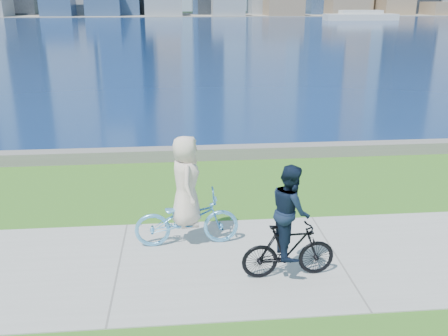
# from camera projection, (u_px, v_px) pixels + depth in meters

# --- Properties ---
(ground) EXTENTS (320.00, 320.00, 0.00)m
(ground) POSITION_uv_depth(u_px,v_px,m) (118.00, 268.00, 8.90)
(ground) COLOR #31681B
(ground) RESTS_ON ground
(concrete_path) EXTENTS (80.00, 3.50, 0.02)m
(concrete_path) POSITION_uv_depth(u_px,v_px,m) (118.00, 268.00, 8.90)
(concrete_path) COLOR #A4A49F
(concrete_path) RESTS_ON ground
(seawall) EXTENTS (90.00, 0.50, 0.35)m
(seawall) POSITION_uv_depth(u_px,v_px,m) (140.00, 155.00, 14.68)
(seawall) COLOR slate
(seawall) RESTS_ON ground
(bay_water) EXTENTS (320.00, 131.00, 0.01)m
(bay_water) POSITION_uv_depth(u_px,v_px,m) (167.00, 28.00, 76.66)
(bay_water) COLOR #0C234F
(bay_water) RESTS_ON ground
(far_shore) EXTENTS (320.00, 30.00, 0.12)m
(far_shore) POSITION_uv_depth(u_px,v_px,m) (170.00, 15.00, 131.22)
(far_shore) COLOR gray
(far_shore) RESTS_ON ground
(ferry_far) EXTENTS (14.54, 4.16, 1.97)m
(ferry_far) POSITION_uv_depth(u_px,v_px,m) (360.00, 16.00, 100.52)
(ferry_far) COLOR silver
(ferry_far) RESTS_ON ground
(cyclist_woman) EXTENTS (0.78, 2.03, 2.18)m
(cyclist_woman) POSITION_uv_depth(u_px,v_px,m) (186.00, 205.00, 9.48)
(cyclist_woman) COLOR #62B7EF
(cyclist_woman) RESTS_ON ground
(cyclist_man) EXTENTS (0.63, 1.63, 2.02)m
(cyclist_man) POSITION_uv_depth(u_px,v_px,m) (289.00, 231.00, 8.35)
(cyclist_man) COLOR black
(cyclist_man) RESTS_ON ground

